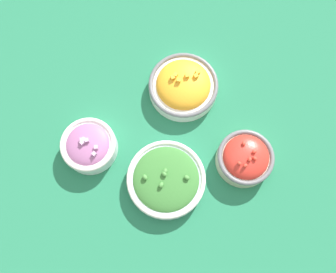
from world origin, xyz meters
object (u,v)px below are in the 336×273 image
(bowl_red_onion, at_px, (89,146))
(bowl_cherry_tomatoes, at_px, (245,158))
(bowl_squash, at_px, (183,86))
(bowl_broccoli, at_px, (166,179))

(bowl_red_onion, relative_size, bowl_cherry_tomatoes, 0.98)
(bowl_squash, distance_m, bowl_cherry_tomatoes, 0.25)
(bowl_red_onion, xyz_separation_m, bowl_broccoli, (0.13, -0.17, -0.01))
(bowl_cherry_tomatoes, bearing_deg, bowl_red_onion, 146.85)
(bowl_cherry_tomatoes, distance_m, bowl_broccoli, 0.21)
(bowl_squash, bearing_deg, bowl_red_onion, -174.03)
(bowl_squash, height_order, bowl_broccoli, bowl_squash)
(bowl_red_onion, bearing_deg, bowl_squash, 5.97)
(bowl_red_onion, xyz_separation_m, bowl_cherry_tomatoes, (0.33, -0.22, 0.00))
(bowl_squash, xyz_separation_m, bowl_broccoli, (-0.16, -0.20, -0.00))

